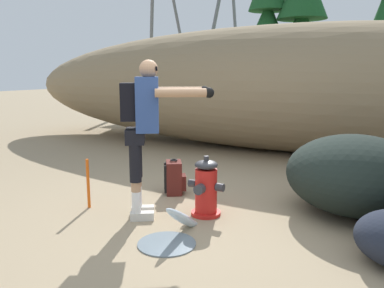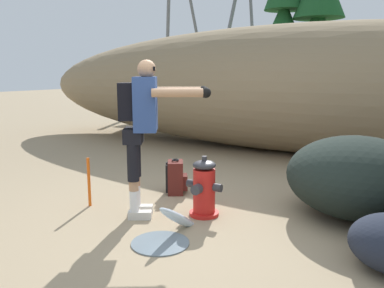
% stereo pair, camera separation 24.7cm
% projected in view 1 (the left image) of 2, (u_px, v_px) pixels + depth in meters
% --- Properties ---
extents(ground_plane, '(56.00, 56.00, 0.04)m').
position_uv_depth(ground_plane, '(187.00, 222.00, 4.34)').
color(ground_plane, '#998466').
extents(dirt_embankment, '(13.39, 3.20, 2.57)m').
position_uv_depth(dirt_embankment, '(289.00, 88.00, 8.04)').
color(dirt_embankment, '#897556').
rests_on(dirt_embankment, ground_plane).
extents(fire_hydrant, '(0.43, 0.38, 0.69)m').
position_uv_depth(fire_hydrant, '(206.00, 189.00, 4.44)').
color(fire_hydrant, red).
rests_on(fire_hydrant, ground_plane).
extents(hydrant_water_jet, '(0.56, 1.01, 0.53)m').
position_uv_depth(hydrant_water_jet, '(179.00, 226.00, 3.93)').
color(hydrant_water_jet, silver).
rests_on(hydrant_water_jet, ground_plane).
extents(utility_worker, '(1.03, 0.84, 1.74)m').
position_uv_depth(utility_worker, '(145.00, 119.00, 4.25)').
color(utility_worker, beige).
rests_on(utility_worker, ground_plane).
extents(spare_backpack, '(0.36, 0.36, 0.47)m').
position_uv_depth(spare_backpack, '(174.00, 178.00, 5.26)').
color(spare_backpack, '#511E19').
rests_on(spare_backpack, ground_plane).
extents(boulder_mid, '(2.10, 2.09, 0.91)m').
position_uv_depth(boulder_mid, '(355.00, 174.00, 4.51)').
color(boulder_mid, black).
rests_on(boulder_mid, ground_plane).
extents(pine_tree_far_left, '(2.35, 2.35, 6.23)m').
position_uv_depth(pine_tree_far_left, '(268.00, 21.00, 15.24)').
color(pine_tree_far_left, '#47331E').
rests_on(pine_tree_far_left, ground_plane).
extents(pine_tree_left, '(2.91, 2.91, 5.80)m').
position_uv_depth(pine_tree_left, '(301.00, 30.00, 14.79)').
color(pine_tree_left, '#47331E').
rests_on(pine_tree_left, ground_plane).
extents(survey_stake, '(0.04, 0.04, 0.60)m').
position_uv_depth(survey_stake, '(88.00, 184.00, 4.69)').
color(survey_stake, '#E55914').
rests_on(survey_stake, ground_plane).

